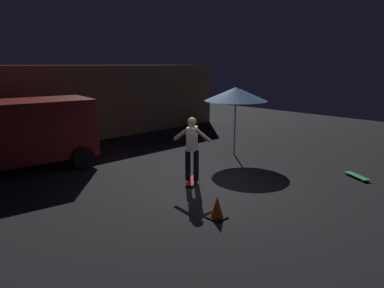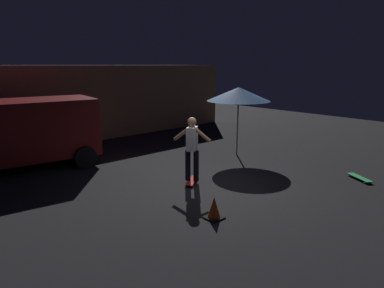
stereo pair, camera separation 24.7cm
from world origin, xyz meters
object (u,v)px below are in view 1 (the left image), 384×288
(skateboard_spare, at_px, (357,176))
(traffic_cone, at_px, (217,208))
(parked_van, at_px, (8,132))
(skateboard_ridden, at_px, (192,181))
(patio_umbrella, at_px, (236,94))
(skater, at_px, (192,145))

(skateboard_spare, relative_size, traffic_cone, 1.70)
(parked_van, xyz_separation_m, traffic_cone, (2.07, -6.17, -0.95))
(skateboard_spare, bearing_deg, skateboard_ridden, 141.54)
(parked_van, height_order, traffic_cone, parked_van)
(patio_umbrella, xyz_separation_m, skateboard_spare, (0.51, -3.92, -2.02))
(skateboard_ridden, relative_size, skater, 0.45)
(patio_umbrella, bearing_deg, traffic_cone, -144.30)
(patio_umbrella, height_order, skater, patio_umbrella)
(skater, distance_m, traffic_cone, 2.28)
(skater, bearing_deg, skateboard_spare, -38.46)
(skateboard_ridden, bearing_deg, parked_van, 125.87)
(parked_van, relative_size, skater, 2.88)
(patio_umbrella, bearing_deg, parked_van, 152.40)
(parked_van, distance_m, skater, 5.33)
(skateboard_ridden, distance_m, skateboard_spare, 4.54)
(parked_van, height_order, skateboard_spare, parked_van)
(skater, height_order, traffic_cone, skater)
(traffic_cone, bearing_deg, skateboard_spare, -11.94)
(skateboard_ridden, xyz_separation_m, skateboard_spare, (3.55, -2.82, 0.00))
(skater, bearing_deg, traffic_cone, -119.67)
(skateboard_ridden, relative_size, traffic_cone, 1.65)
(parked_van, relative_size, skateboard_ridden, 6.34)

